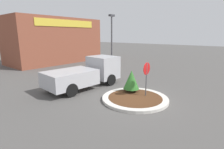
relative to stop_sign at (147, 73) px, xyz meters
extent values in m
plane|color=#514F4C|center=(-0.71, 0.34, -1.62)|extent=(120.00, 120.00, 0.00)
cylinder|color=beige|center=(-0.71, 0.34, -1.54)|extent=(4.07, 4.07, 0.17)
cylinder|color=#4C2D19|center=(-0.71, 0.34, -1.53)|extent=(3.34, 3.34, 0.17)
cylinder|color=#4C4C51|center=(0.00, 0.00, -0.46)|extent=(0.07, 0.07, 2.32)
cylinder|color=#B71414|center=(0.00, 0.00, 0.29)|extent=(0.78, 0.03, 0.78)
cylinder|color=brown|center=(0.07, 1.15, -1.35)|extent=(0.08, 0.08, 0.20)
cone|color=#2D6B28|center=(0.07, 1.15, -0.62)|extent=(1.07, 1.07, 1.27)
cube|color=#B2B2B7|center=(1.02, 4.61, -0.32)|extent=(2.05, 2.39, 1.80)
cube|color=#B2B2B7|center=(-2.15, 4.86, -0.68)|extent=(3.71, 2.63, 1.07)
cube|color=black|center=(1.67, 4.56, 0.00)|extent=(0.20, 2.01, 0.63)
cylinder|color=black|center=(0.93, 5.70, -1.17)|extent=(0.91, 0.33, 0.89)
cylinder|color=black|center=(0.76, 3.54, -1.17)|extent=(0.91, 0.33, 0.89)
cylinder|color=black|center=(-2.71, 5.99, -1.17)|extent=(0.91, 0.33, 0.89)
cylinder|color=black|center=(-2.88, 3.82, -1.17)|extent=(0.91, 0.33, 0.89)
cube|color=brown|center=(5.02, 17.70, 1.48)|extent=(12.65, 6.00, 6.19)
cube|color=gold|center=(5.02, 14.67, 3.76)|extent=(8.86, 0.08, 0.90)
cylinder|color=#4C4C51|center=(5.36, 7.29, 1.26)|extent=(0.16, 0.16, 5.77)
cube|color=#38383D|center=(5.36, 7.29, 4.30)|extent=(0.70, 0.30, 0.20)
camera|label=1|loc=(-9.49, -5.10, 2.36)|focal=28.00mm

